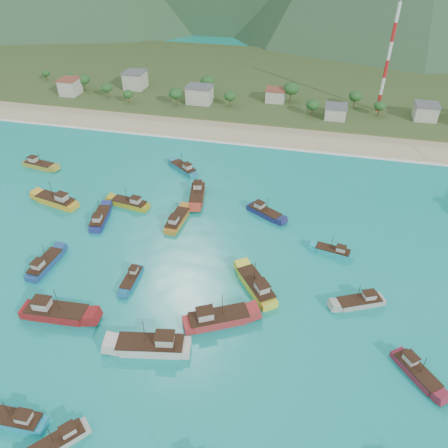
% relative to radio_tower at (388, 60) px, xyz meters
% --- Properties ---
extents(ground, '(600.00, 600.00, 0.00)m').
position_rel_radio_tower_xyz_m(ground, '(-35.56, -108.00, -20.81)').
color(ground, '#0D988D').
rests_on(ground, ground).
extents(beach, '(400.00, 18.00, 1.20)m').
position_rel_radio_tower_xyz_m(beach, '(-35.56, -29.00, -20.81)').
color(beach, beige).
rests_on(beach, ground).
extents(land, '(400.00, 110.00, 2.40)m').
position_rel_radio_tower_xyz_m(land, '(-35.56, 32.00, -20.81)').
color(land, '#385123').
rests_on(land, ground).
extents(surf_line, '(400.00, 2.50, 0.08)m').
position_rel_radio_tower_xyz_m(surf_line, '(-35.56, -38.50, -20.81)').
color(surf_line, white).
rests_on(surf_line, ground).
extents(village, '(208.74, 24.24, 7.27)m').
position_rel_radio_tower_xyz_m(village, '(-20.98, -4.16, -16.19)').
color(village, beige).
rests_on(village, ground).
extents(vegetation, '(275.51, 25.69, 8.91)m').
position_rel_radio_tower_xyz_m(vegetation, '(-31.22, -4.16, -15.66)').
color(vegetation, '#235623').
rests_on(vegetation, ground).
extents(radio_tower, '(1.20, 1.20, 38.41)m').
position_rel_radio_tower_xyz_m(radio_tower, '(0.00, 0.00, 0.00)').
color(radio_tower, red).
rests_on(radio_tower, ground).
extents(boat_3, '(5.01, 10.99, 6.26)m').
position_rel_radio_tower_xyz_m(boat_3, '(-72.82, -91.99, -20.06)').
color(boat_3, navy).
rests_on(boat_3, ground).
extents(boat_4, '(11.10, 4.85, 6.34)m').
position_rel_radio_tower_xyz_m(boat_4, '(-104.65, -69.55, -20.05)').
color(boat_4, '#B49630').
rests_on(boat_4, ground).
extents(boat_5, '(3.72, 10.91, 6.36)m').
position_rel_radio_tower_xyz_m(boat_5, '(-53.29, -88.28, -20.04)').
color(boat_5, '#C07824').
rests_on(boat_5, ground).
extents(boat_7, '(10.24, 6.87, 5.87)m').
position_rel_radio_tower_xyz_m(boat_7, '(-8.14, -106.96, -20.13)').
color(boat_7, '#AFAB9F').
rests_on(boat_7, ground).
extents(boat_8, '(7.83, 8.59, 5.31)m').
position_rel_radio_tower_xyz_m(boat_8, '(-52.51, -146.86, -20.23)').
color(boat_8, '#B7B2A6').
rests_on(boat_8, ground).
extents(boat_10, '(10.26, 7.76, 6.00)m').
position_rel_radio_tower_xyz_m(boat_10, '(-32.05, -79.40, -20.11)').
color(boat_10, navy).
rests_on(boat_10, ground).
extents(boat_12, '(14.03, 6.44, 7.99)m').
position_rel_radio_tower_xyz_m(boat_12, '(-45.10, -127.34, -19.74)').
color(boat_12, beige).
rests_on(boat_12, ground).
extents(boat_13, '(9.84, 3.31, 5.74)m').
position_rel_radio_tower_xyz_m(boat_13, '(-60.86, -145.41, -20.15)').
color(boat_13, '#1994B9').
rests_on(boat_13, ground).
extents(boat_14, '(13.75, 4.94, 7.98)m').
position_rel_radio_tower_xyz_m(boat_14, '(-66.45, -124.02, -19.75)').
color(boat_14, maroon).
rests_on(boat_14, ground).
extents(boat_15, '(2.64, 8.39, 4.93)m').
position_rel_radio_tower_xyz_m(boat_15, '(-56.04, -111.10, -20.30)').
color(boat_15, '#1A699B').
rests_on(boat_15, ground).
extents(boat_16, '(10.25, 8.85, 6.22)m').
position_rel_radio_tower_xyz_m(boat_16, '(-59.99, -61.38, -20.07)').
color(boat_16, teal).
rests_on(boat_16, ground).
extents(boat_19, '(3.71, 10.70, 6.23)m').
position_rel_radio_tower_xyz_m(boat_19, '(-76.80, -111.31, -20.07)').
color(boat_19, navy).
rests_on(boat_19, ground).
extents(boat_21, '(5.78, 12.36, 7.03)m').
position_rel_radio_tower_xyz_m(boat_21, '(-51.66, -75.26, -19.92)').
color(boat_21, '#BD3B27').
rests_on(boat_21, ground).
extents(boat_23, '(13.08, 6.47, 7.42)m').
position_rel_radio_tower_xyz_m(boat_23, '(-88.09, -87.29, -19.85)').
color(boat_23, gold).
rests_on(boat_23, ground).
extents(boat_24, '(13.26, 9.40, 7.66)m').
position_rel_radio_tower_xyz_m(boat_24, '(-35.14, -118.26, -19.81)').
color(boat_24, '#B12B2D').
rests_on(boat_24, ground).
extents(boat_25, '(11.02, 4.77, 6.30)m').
position_rel_radio_tower_xyz_m(boat_25, '(-68.18, -83.70, -20.05)').
color(boat_25, gold).
rests_on(boat_25, ground).
extents(boat_26, '(8.28, 9.37, 5.73)m').
position_rel_radio_tower_xyz_m(boat_26, '(1.06, -121.76, -20.16)').
color(boat_26, maroon).
rests_on(boat_26, ground).
extents(boat_29, '(9.08, 4.18, 5.17)m').
position_rel_radio_tower_xyz_m(boat_29, '(-13.87, -91.58, -20.26)').
color(boat_29, '#18A9B4').
rests_on(boat_29, ground).
extents(boat_31, '(10.37, 12.06, 7.30)m').
position_rel_radio_tower_xyz_m(boat_31, '(-29.32, -107.61, -19.87)').
color(boat_31, yellow).
rests_on(boat_31, ground).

